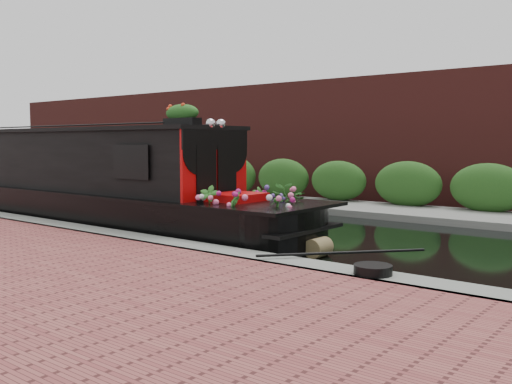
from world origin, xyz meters
The scene contains 8 objects.
ground centered at (0.00, 0.00, 0.00)m, with size 80.00×80.00×0.00m, color black.
near_bank_coping centered at (0.00, -3.30, 0.00)m, with size 40.00×0.60×0.50m, color slate.
far_bank_path centered at (0.00, 4.20, 0.00)m, with size 40.00×2.40×0.34m, color slate.
far_hedge centered at (0.00, 5.10, 0.00)m, with size 40.00×1.10×2.80m, color #25501A.
far_brick_wall centered at (0.00, 7.20, 0.00)m, with size 40.00×1.00×8.00m, color #5B221F.
narrowboat centered at (-2.88, -1.80, 0.85)m, with size 12.20×2.19×2.87m.
rope_fender centered at (3.60, -1.80, 0.16)m, with size 0.32×0.32×0.43m, color brown.
coiled_mooring_rope centered at (5.36, -3.32, 0.31)m, with size 0.48×0.48×0.12m, color black.
Camera 1 is at (8.59, -9.71, 1.90)m, focal length 40.00 mm.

